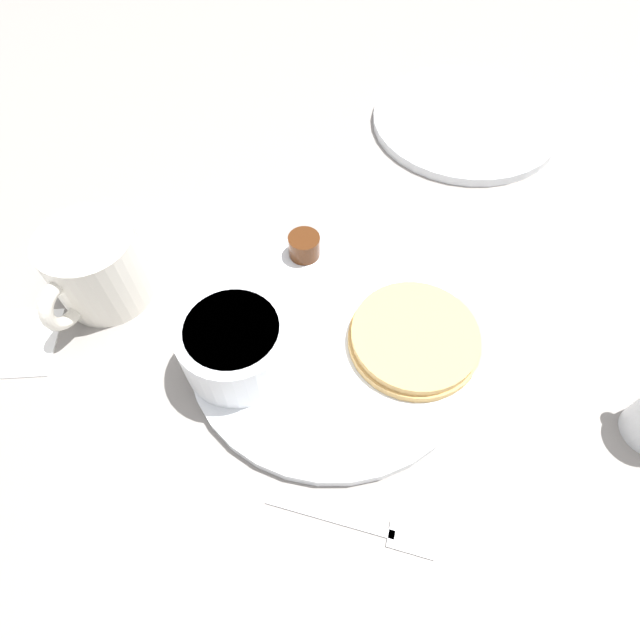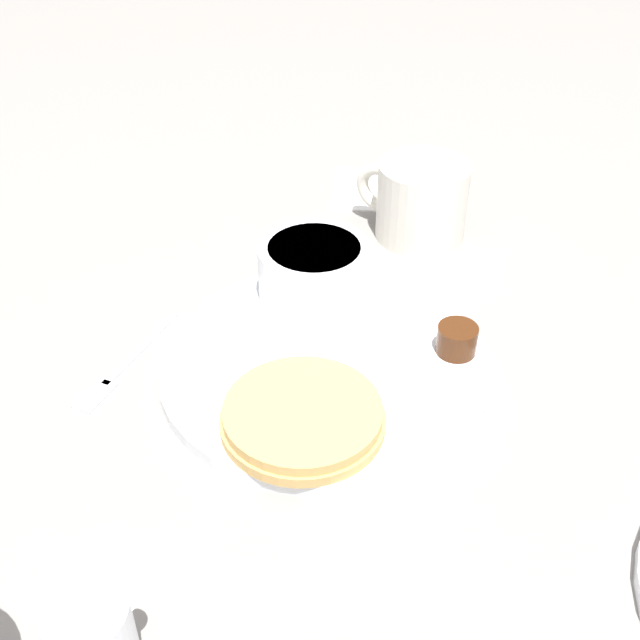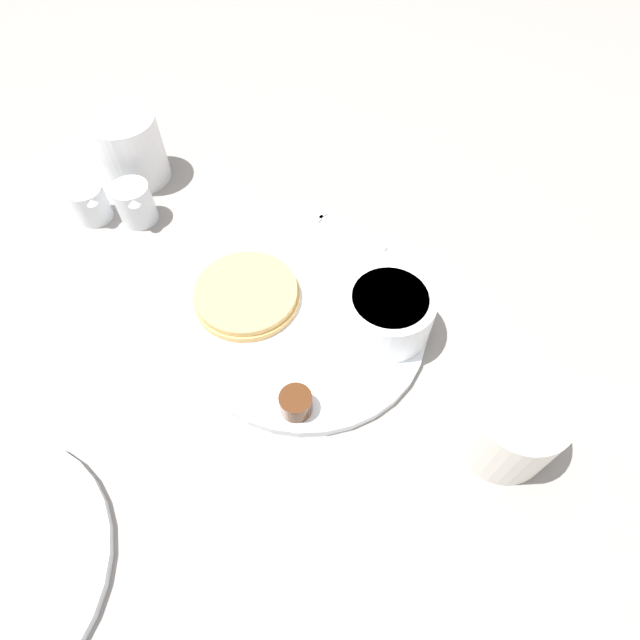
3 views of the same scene
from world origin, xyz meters
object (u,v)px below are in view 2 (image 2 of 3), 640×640
Objects in this scene: bowl at (314,271)px; creamer_pitcher_near at (90,639)px; plate at (324,365)px; coffee_mug at (420,200)px; fork at (118,370)px.

bowl is 0.38m from creamer_pitcher_near.
bowl reaches higher than creamer_pitcher_near.
coffee_mug is (0.23, -0.09, 0.04)m from plate.
plate is 0.30m from creamer_pitcher_near.
plate is at bearing -86.12° from fork.
coffee_mug is 0.36m from fork.
bowl is 0.75× the size of fork.
bowl is at bearing -16.10° from creamer_pitcher_near.
coffee_mug reaches higher than bowl.
fork is (-0.10, 0.16, -0.04)m from bowl.
creamer_pitcher_near is 0.45× the size of fork.
fork is at bearing 132.48° from coffee_mug.
coffee_mug is 0.55m from creamer_pitcher_near.
fork is at bearing 12.12° from creamer_pitcher_near.
bowl reaches higher than plate.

